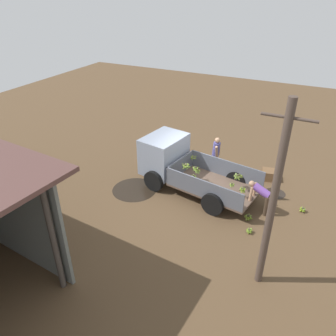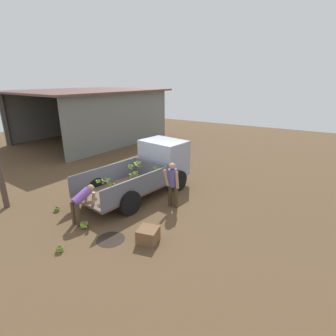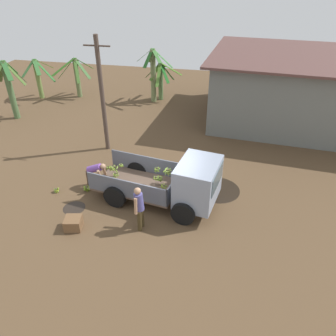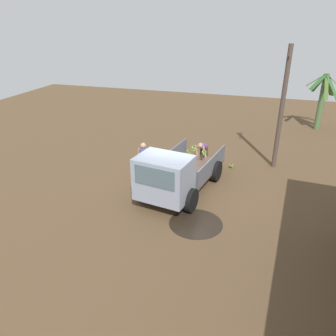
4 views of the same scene
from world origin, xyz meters
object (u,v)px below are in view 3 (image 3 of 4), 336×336
at_px(cargo_truck, 183,183).
at_px(banana_bunch_on_ground_0, 56,190).
at_px(banana_bunch_on_ground_1, 87,188).
at_px(person_foreground_visitor, 139,207).
at_px(utility_pole, 102,95).
at_px(wooden_crate_0, 73,223).
at_px(banana_bunch_on_ground_2, 108,176).
at_px(banana_bunch_on_ground_3, 109,167).
at_px(person_worker_loading, 95,172).

height_order(cargo_truck, banana_bunch_on_ground_0, cargo_truck).
bearing_deg(banana_bunch_on_ground_1, person_foreground_visitor, -31.45).
height_order(utility_pole, person_foreground_visitor, utility_pole).
bearing_deg(banana_bunch_on_ground_1, cargo_truck, -1.59).
relative_size(utility_pole, wooden_crate_0, 9.57).
xyz_separation_m(utility_pole, banana_bunch_on_ground_2, (0.92, -2.49, -2.55)).
bearing_deg(cargo_truck, utility_pole, 149.71).
xyz_separation_m(cargo_truck, banana_bunch_on_ground_3, (-3.58, 1.78, -0.90)).
bearing_deg(banana_bunch_on_ground_2, utility_pole, 110.30).
height_order(banana_bunch_on_ground_1, banana_bunch_on_ground_2, banana_bunch_on_ground_1).
relative_size(person_foreground_visitor, banana_bunch_on_ground_2, 5.51).
xyz_separation_m(banana_bunch_on_ground_1, banana_bunch_on_ground_2, (0.50, 1.01, 0.00)).
bearing_deg(banana_bunch_on_ground_2, person_foreground_visitor, -50.75).
bearing_deg(wooden_crate_0, banana_bunch_on_ground_3, 92.15).
height_order(person_foreground_visitor, banana_bunch_on_ground_1, person_foreground_visitor).
distance_m(cargo_truck, banana_bunch_on_ground_2, 3.66).
relative_size(person_foreground_visitor, banana_bunch_on_ground_3, 7.48).
distance_m(cargo_truck, person_foreground_visitor, 1.95).
xyz_separation_m(banana_bunch_on_ground_0, banana_bunch_on_ground_1, (1.14, 0.32, 0.02)).
distance_m(banana_bunch_on_ground_0, wooden_crate_0, 2.37).
relative_size(banana_bunch_on_ground_0, banana_bunch_on_ground_1, 0.77).
height_order(banana_bunch_on_ground_3, wooden_crate_0, wooden_crate_0).
xyz_separation_m(cargo_truck, person_foreground_visitor, (-1.22, -1.51, -0.08)).
relative_size(person_foreground_visitor, person_worker_loading, 1.43).
distance_m(person_foreground_visitor, person_worker_loading, 3.09).
height_order(person_foreground_visitor, banana_bunch_on_ground_2, person_foreground_visitor).
height_order(banana_bunch_on_ground_2, wooden_crate_0, wooden_crate_0).
bearing_deg(banana_bunch_on_ground_1, banana_bunch_on_ground_2, 63.53).
relative_size(cargo_truck, banana_bunch_on_ground_3, 21.92).
xyz_separation_m(utility_pole, banana_bunch_on_ground_1, (0.42, -3.49, -2.56)).
bearing_deg(banana_bunch_on_ground_2, banana_bunch_on_ground_0, -140.99).
height_order(cargo_truck, wooden_crate_0, cargo_truck).
height_order(utility_pole, banana_bunch_on_ground_0, utility_pole).
height_order(person_worker_loading, banana_bunch_on_ground_3, person_worker_loading).
relative_size(cargo_truck, person_foreground_visitor, 2.93).
distance_m(person_foreground_visitor, banana_bunch_on_ground_1, 3.21).
xyz_separation_m(cargo_truck, person_worker_loading, (-3.60, 0.44, -0.28)).
bearing_deg(banana_bunch_on_ground_0, banana_bunch_on_ground_3, 54.24).
relative_size(utility_pole, banana_bunch_on_ground_3, 23.65).
bearing_deg(banana_bunch_on_ground_1, person_worker_loading, 50.49).
xyz_separation_m(person_worker_loading, banana_bunch_on_ground_1, (-0.28, -0.33, -0.59)).
xyz_separation_m(banana_bunch_on_ground_2, banana_bunch_on_ground_3, (-0.21, 0.67, -0.03)).
bearing_deg(banana_bunch_on_ground_1, utility_pole, 96.80).
distance_m(person_foreground_visitor, banana_bunch_on_ground_3, 4.13).
height_order(person_foreground_visitor, person_worker_loading, person_foreground_visitor).
xyz_separation_m(cargo_truck, wooden_crate_0, (-3.44, -1.98, -0.79)).
xyz_separation_m(person_foreground_visitor, wooden_crate_0, (-2.22, -0.47, -0.71)).
bearing_deg(banana_bunch_on_ground_3, banana_bunch_on_ground_2, -72.79).
relative_size(banana_bunch_on_ground_1, banana_bunch_on_ground_3, 1.34).
xyz_separation_m(banana_bunch_on_ground_0, banana_bunch_on_ground_3, (1.44, 2.00, -0.01)).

